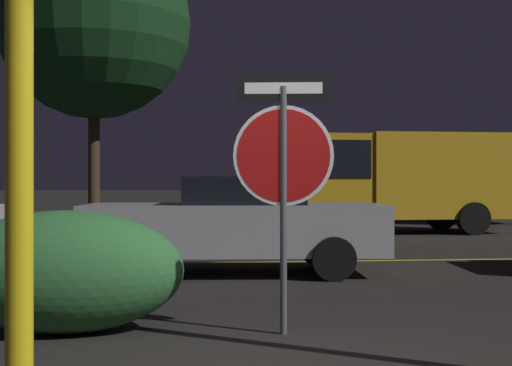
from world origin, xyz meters
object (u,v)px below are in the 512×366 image
(passing_car_2, at_px, (236,224))
(delivery_truck, at_px, (384,175))
(yellow_pole_left, at_px, (19,172))
(hedge_bush_1, at_px, (64,272))
(tree_1, at_px, (94,23))
(stop_sign, at_px, (283,155))

(passing_car_2, xyz_separation_m, delivery_truck, (4.63, 8.07, 0.80))
(yellow_pole_left, bearing_deg, hedge_bush_1, 91.01)
(passing_car_2, distance_m, delivery_truck, 9.34)
(passing_car_2, bearing_deg, yellow_pole_left, 167.20)
(tree_1, bearing_deg, passing_car_2, -72.48)
(stop_sign, relative_size, delivery_truck, 0.37)
(hedge_bush_1, bearing_deg, delivery_truck, 61.57)
(stop_sign, height_order, hedge_bush_1, stop_sign)
(yellow_pole_left, bearing_deg, delivery_truck, 65.19)
(yellow_pole_left, xyz_separation_m, delivery_truck, (6.45, 13.95, 0.14))
(delivery_truck, bearing_deg, yellow_pole_left, 153.85)
(hedge_bush_1, distance_m, passing_car_2, 4.33)
(yellow_pole_left, relative_size, tree_1, 0.33)
(delivery_truck, bearing_deg, stop_sign, 158.19)
(yellow_pole_left, xyz_separation_m, passing_car_2, (1.82, 5.88, -0.66))
(delivery_truck, bearing_deg, passing_car_2, 148.81)
(hedge_bush_1, xyz_separation_m, passing_car_2, (1.85, 3.91, 0.19))
(stop_sign, bearing_deg, delivery_truck, 78.60)
(stop_sign, relative_size, passing_car_2, 0.50)
(stop_sign, distance_m, hedge_bush_1, 2.19)
(hedge_bush_1, height_order, passing_car_2, passing_car_2)
(passing_car_2, relative_size, tree_1, 0.53)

